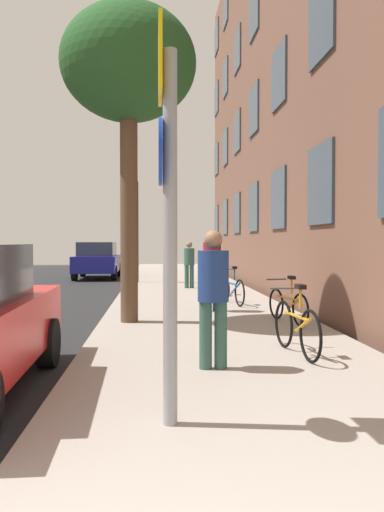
# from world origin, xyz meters

# --- Properties ---
(ground_plane) EXTENTS (41.80, 41.80, 0.00)m
(ground_plane) POSITION_xyz_m (-2.40, 15.00, 0.00)
(ground_plane) COLOR #332D28
(road_asphalt) EXTENTS (7.00, 38.00, 0.01)m
(road_asphalt) POSITION_xyz_m (-4.50, 15.00, 0.01)
(road_asphalt) COLOR #232326
(road_asphalt) RESTS_ON ground
(sidewalk) EXTENTS (4.20, 38.00, 0.12)m
(sidewalk) POSITION_xyz_m (1.10, 15.00, 0.06)
(sidewalk) COLOR #9E9389
(sidewalk) RESTS_ON ground
(building_facade) EXTENTS (0.56, 27.00, 14.23)m
(building_facade) POSITION_xyz_m (3.69, 14.50, 7.13)
(building_facade) COLOR brown
(building_facade) RESTS_ON ground
(sign_post) EXTENTS (0.16, 0.60, 3.34)m
(sign_post) POSITION_xyz_m (0.17, 3.16, 2.03)
(sign_post) COLOR gray
(sign_post) RESTS_ON sidewalk
(traffic_light) EXTENTS (0.43, 0.24, 3.82)m
(traffic_light) POSITION_xyz_m (-0.72, 18.49, 2.73)
(traffic_light) COLOR black
(traffic_light) RESTS_ON sidewalk
(tree_near) EXTENTS (2.57, 2.57, 6.01)m
(tree_near) POSITION_xyz_m (-0.43, 8.76, 4.95)
(tree_near) COLOR brown
(tree_near) RESTS_ON sidewalk
(bicycle_0) EXTENTS (0.42, 1.65, 0.97)m
(bicycle_0) POSITION_xyz_m (1.99, 5.71, 0.50)
(bicycle_0) COLOR black
(bicycle_0) RESTS_ON sidewalk
(bicycle_1) EXTENTS (0.50, 1.58, 0.90)m
(bicycle_1) POSITION_xyz_m (2.57, 8.39, 0.47)
(bicycle_1) COLOR black
(bicycle_1) RESTS_ON sidewalk
(bicycle_2) EXTENTS (0.49, 1.71, 0.94)m
(bicycle_2) POSITION_xyz_m (1.96, 11.40, 0.49)
(bicycle_2) COLOR black
(bicycle_2) RESTS_ON sidewalk
(bicycle_3) EXTENTS (0.55, 1.67, 0.91)m
(bicycle_3) POSITION_xyz_m (1.98, 13.81, 0.47)
(bicycle_3) COLOR black
(bicycle_3) RESTS_ON sidewalk
(bicycle_4) EXTENTS (0.42, 1.57, 0.90)m
(bicycle_4) POSITION_xyz_m (1.84, 15.84, 0.47)
(bicycle_4) COLOR black
(bicycle_4) RESTS_ON sidewalk
(pedestrian_0) EXTENTS (0.49, 0.49, 1.68)m
(pedestrian_0) POSITION_xyz_m (0.77, 5.02, 1.08)
(pedestrian_0) COLOR #33594C
(pedestrian_0) RESTS_ON sidewalk
(pedestrian_1) EXTENTS (0.54, 0.54, 1.78)m
(pedestrian_1) POSITION_xyz_m (1.32, 10.16, 1.14)
(pedestrian_1) COLOR navy
(pedestrian_1) RESTS_ON sidewalk
(pedestrian_2) EXTENTS (0.47, 0.47, 1.54)m
(pedestrian_2) POSITION_xyz_m (1.19, 15.84, 1.00)
(pedestrian_2) COLOR #33594C
(pedestrian_2) RESTS_ON sidewalk
(car_1) EXTENTS (1.89, 3.98, 1.62)m
(car_1) POSITION_xyz_m (-2.50, 22.01, 0.84)
(car_1) COLOR navy
(car_1) RESTS_ON road_asphalt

